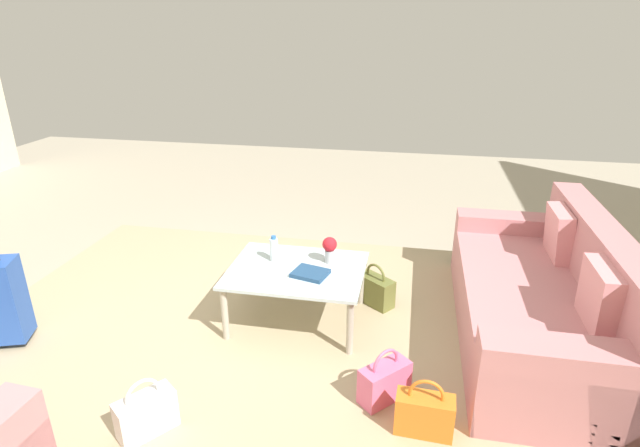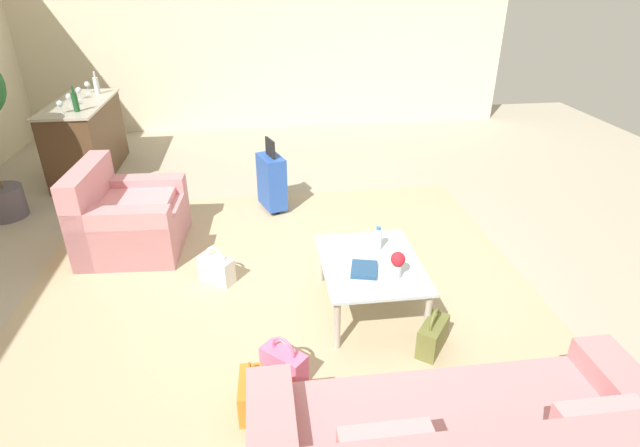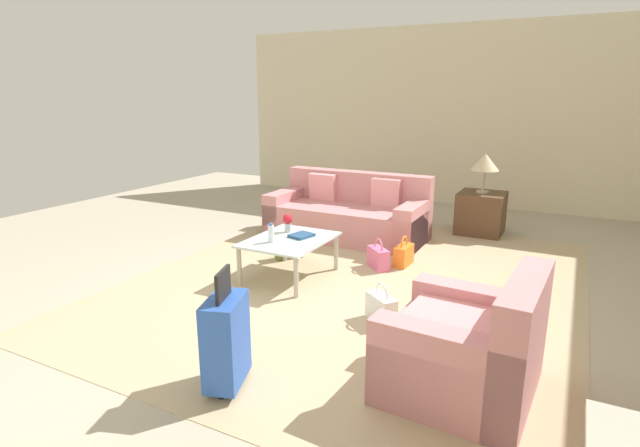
{
  "view_description": "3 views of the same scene",
  "coord_description": "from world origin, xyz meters",
  "px_view_note": "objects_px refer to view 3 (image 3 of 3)",
  "views": [
    {
      "loc": [
        -1.2,
        2.7,
        2.14
      ],
      "look_at": [
        -0.61,
        -0.32,
        0.89
      ],
      "focal_mm": 28.0,
      "sensor_mm": 36.0,
      "label": 1
    },
    {
      "loc": [
        -3.69,
        0.34,
        2.53
      ],
      "look_at": [
        -0.41,
        -0.09,
        0.82
      ],
      "focal_mm": 28.0,
      "sensor_mm": 36.0,
      "label": 2
    },
    {
      "loc": [
        3.99,
        2.15,
        1.95
      ],
      "look_at": [
        -0.25,
        -0.05,
        0.7
      ],
      "focal_mm": 28.0,
      "sensor_mm": 36.0,
      "label": 3
    }
  ],
  "objects_px": {
    "water_bottle": "(271,233)",
    "table_lamp": "(485,163)",
    "side_table": "(481,213)",
    "handbag_orange": "(404,255)",
    "handbag_white": "(381,308)",
    "handbag_olive": "(289,248)",
    "flower_vase": "(288,221)",
    "suitcase_blue": "(226,339)",
    "coffee_table": "(289,243)",
    "handbag_pink": "(378,258)",
    "armchair": "(471,352)",
    "couch": "(350,215)",
    "coffee_table_book": "(301,235)"
  },
  "relations": [
    {
      "from": "armchair",
      "to": "flower_vase",
      "type": "distance_m",
      "value": 2.79
    },
    {
      "from": "couch",
      "to": "water_bottle",
      "type": "relative_size",
      "value": 10.49
    },
    {
      "from": "handbag_pink",
      "to": "handbag_olive",
      "type": "relative_size",
      "value": 1.0
    },
    {
      "from": "flower_vase",
      "to": "suitcase_blue",
      "type": "distance_m",
      "value": 2.39
    },
    {
      "from": "couch",
      "to": "armchair",
      "type": "xyz_separation_m",
      "value": [
        3.1,
        2.27,
        -0.0
      ]
    },
    {
      "from": "armchair",
      "to": "handbag_white",
      "type": "bearing_deg",
      "value": -129.41
    },
    {
      "from": "couch",
      "to": "handbag_pink",
      "type": "xyz_separation_m",
      "value": [
        1.08,
        0.85,
        -0.17
      ]
    },
    {
      "from": "table_lamp",
      "to": "handbag_orange",
      "type": "relative_size",
      "value": 1.55
    },
    {
      "from": "coffee_table",
      "to": "handbag_olive",
      "type": "distance_m",
      "value": 0.71
    },
    {
      "from": "suitcase_blue",
      "to": "handbag_orange",
      "type": "bearing_deg",
      "value": 174.75
    },
    {
      "from": "coffee_table_book",
      "to": "side_table",
      "type": "distance_m",
      "value": 3.04
    },
    {
      "from": "handbag_pink",
      "to": "handbag_orange",
      "type": "relative_size",
      "value": 1.0
    },
    {
      "from": "coffee_table",
      "to": "water_bottle",
      "type": "relative_size",
      "value": 4.89
    },
    {
      "from": "flower_vase",
      "to": "side_table",
      "type": "relative_size",
      "value": 0.33
    },
    {
      "from": "couch",
      "to": "coffee_table",
      "type": "bearing_deg",
      "value": 3.18
    },
    {
      "from": "coffee_table_book",
      "to": "water_bottle",
      "type": "bearing_deg",
      "value": -15.06
    },
    {
      "from": "handbag_orange",
      "to": "handbag_white",
      "type": "distance_m",
      "value": 1.54
    },
    {
      "from": "side_table",
      "to": "coffee_table",
      "type": "bearing_deg",
      "value": -28.18
    },
    {
      "from": "coffee_table",
      "to": "handbag_pink",
      "type": "relative_size",
      "value": 2.79
    },
    {
      "from": "water_bottle",
      "to": "table_lamp",
      "type": "xyz_separation_m",
      "value": [
        -3.0,
        1.6,
        0.48
      ]
    },
    {
      "from": "coffee_table",
      "to": "coffee_table_book",
      "type": "relative_size",
      "value": 4.13
    },
    {
      "from": "coffee_table",
      "to": "handbag_white",
      "type": "height_order",
      "value": "coffee_table"
    },
    {
      "from": "handbag_pink",
      "to": "handbag_orange",
      "type": "bearing_deg",
      "value": 136.25
    },
    {
      "from": "couch",
      "to": "side_table",
      "type": "relative_size",
      "value": 3.43
    },
    {
      "from": "coffee_table",
      "to": "coffee_table_book",
      "type": "distance_m",
      "value": 0.16
    },
    {
      "from": "flower_vase",
      "to": "suitcase_blue",
      "type": "relative_size",
      "value": 0.24
    },
    {
      "from": "armchair",
      "to": "table_lamp",
      "type": "xyz_separation_m",
      "value": [
        -4.1,
        -0.67,
        0.72
      ]
    },
    {
      "from": "flower_vase",
      "to": "couch",
      "type": "bearing_deg",
      "value": 178.19
    },
    {
      "from": "water_bottle",
      "to": "side_table",
      "type": "xyz_separation_m",
      "value": [
        -3.0,
        1.6,
        -0.24
      ]
    },
    {
      "from": "water_bottle",
      "to": "handbag_white",
      "type": "height_order",
      "value": "water_bottle"
    },
    {
      "from": "handbag_white",
      "to": "handbag_orange",
      "type": "bearing_deg",
      "value": -169.02
    },
    {
      "from": "handbag_pink",
      "to": "armchair",
      "type": "bearing_deg",
      "value": 35.18
    },
    {
      "from": "armchair",
      "to": "flower_vase",
      "type": "relative_size",
      "value": 5.06
    },
    {
      "from": "suitcase_blue",
      "to": "coffee_table_book",
      "type": "bearing_deg",
      "value": -163.7
    },
    {
      "from": "coffee_table_book",
      "to": "handbag_pink",
      "type": "distance_m",
      "value": 0.95
    },
    {
      "from": "flower_vase",
      "to": "side_table",
      "type": "height_order",
      "value": "flower_vase"
    },
    {
      "from": "couch",
      "to": "handbag_orange",
      "type": "xyz_separation_m",
      "value": [
        0.85,
        1.07,
        -0.17
      ]
    },
    {
      "from": "handbag_olive",
      "to": "table_lamp",
      "type": "bearing_deg",
      "value": 140.43
    },
    {
      "from": "handbag_olive",
      "to": "suitcase_blue",
      "type": "bearing_deg",
      "value": 22.32
    },
    {
      "from": "couch",
      "to": "water_bottle",
      "type": "xyz_separation_m",
      "value": [
        2.0,
        0.0,
        0.24
      ]
    },
    {
      "from": "suitcase_blue",
      "to": "handbag_orange",
      "type": "distance_m",
      "value": 2.97
    },
    {
      "from": "flower_vase",
      "to": "water_bottle",
      "type": "bearing_deg",
      "value": 6.79
    },
    {
      "from": "couch",
      "to": "side_table",
      "type": "height_order",
      "value": "couch"
    },
    {
      "from": "suitcase_blue",
      "to": "handbag_white",
      "type": "bearing_deg",
      "value": 158.6
    },
    {
      "from": "armchair",
      "to": "handbag_olive",
      "type": "xyz_separation_m",
      "value": [
        -1.86,
        -2.52,
        -0.17
      ]
    },
    {
      "from": "suitcase_blue",
      "to": "table_lamp",
      "type": "bearing_deg",
      "value": 170.54
    },
    {
      "from": "coffee_table",
      "to": "table_lamp",
      "type": "distance_m",
      "value": 3.24
    },
    {
      "from": "table_lamp",
      "to": "handbag_olive",
      "type": "bearing_deg",
      "value": -39.57
    },
    {
      "from": "coffee_table",
      "to": "table_lamp",
      "type": "height_order",
      "value": "table_lamp"
    },
    {
      "from": "couch",
      "to": "handbag_orange",
      "type": "distance_m",
      "value": 1.38
    }
  ]
}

